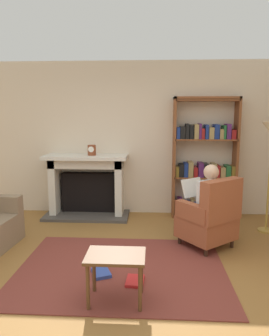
# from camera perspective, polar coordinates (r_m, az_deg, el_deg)

# --- Properties ---
(ground) EXTENTS (14.00, 14.00, 0.00)m
(ground) POSITION_cam_1_polar(r_m,az_deg,el_deg) (3.63, -2.84, -19.91)
(ground) COLOR olive
(back_wall) EXTENTS (5.60, 0.10, 2.70)m
(back_wall) POSITION_cam_1_polar(r_m,az_deg,el_deg) (5.71, -0.23, 5.24)
(back_wall) COLOR beige
(back_wall) RESTS_ON ground
(area_rug) EXTENTS (2.40, 1.80, 0.01)m
(area_rug) POSITION_cam_1_polar(r_m,az_deg,el_deg) (3.88, -2.34, -17.66)
(area_rug) COLOR brown
(area_rug) RESTS_ON ground
(fireplace) EXTENTS (1.47, 0.64, 1.09)m
(fireplace) POSITION_cam_1_polar(r_m,az_deg,el_deg) (5.68, -8.46, -2.74)
(fireplace) COLOR #4C4742
(fireplace) RESTS_ON ground
(mantel_clock) EXTENTS (0.14, 0.14, 0.18)m
(mantel_clock) POSITION_cam_1_polar(r_m,az_deg,el_deg) (5.47, -7.69, 3.20)
(mantel_clock) COLOR brown
(mantel_clock) RESTS_ON fireplace
(bookshelf) EXTENTS (1.09, 0.32, 2.08)m
(bookshelf) POSITION_cam_1_polar(r_m,az_deg,el_deg) (5.60, 12.42, 1.08)
(bookshelf) COLOR brown
(bookshelf) RESTS_ON ground
(armchair_reading) EXTENTS (0.89, 0.88, 0.97)m
(armchair_reading) POSITION_cam_1_polar(r_m,az_deg,el_deg) (4.41, 13.47, -8.64)
(armchair_reading) COLOR #331E14
(armchair_reading) RESTS_ON ground
(seated_reader) EXTENTS (0.57, 0.59, 1.14)m
(seated_reader) POSITION_cam_1_polar(r_m,az_deg,el_deg) (4.43, 12.44, -5.86)
(seated_reader) COLOR silver
(seated_reader) RESTS_ON ground
(side_table) EXTENTS (0.56, 0.39, 0.48)m
(side_table) POSITION_cam_1_polar(r_m,az_deg,el_deg) (3.13, -3.42, -16.56)
(side_table) COLOR brown
(side_table) RESTS_ON ground
(scattered_books) EXTENTS (0.62, 0.42, 0.04)m
(scattered_books) POSITION_cam_1_polar(r_m,az_deg,el_deg) (3.68, -3.34, -18.88)
(scattered_books) COLOR red
(scattered_books) RESTS_ON area_rug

